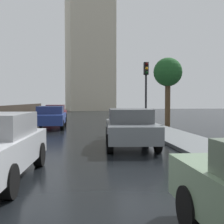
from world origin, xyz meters
The scene contains 7 objects.
ground centered at (0.00, 0.00, 0.00)m, with size 120.00×120.00×0.00m, color black.
car_blue_near_kerb centered at (-1.50, 14.35, 0.76)m, with size 1.93×4.42×1.48m.
car_grey_mid_road centered at (2.46, 6.35, 0.78)m, with size 2.19×4.58×1.49m.
car_maroon_far_ahead centered at (-1.77, 21.50, 0.75)m, with size 1.88×4.26×1.47m.
traffic_light centered at (4.40, 11.78, 2.93)m, with size 0.26×0.39×4.00m.
street_tree_near centered at (6.61, 14.58, 3.74)m, with size 2.01×2.01×4.87m.
distant_tower centered at (2.25, 51.52, 11.99)m, with size 9.80×11.05×23.98m.
Camera 1 is at (0.46, -4.93, 1.81)m, focal length 45.56 mm.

